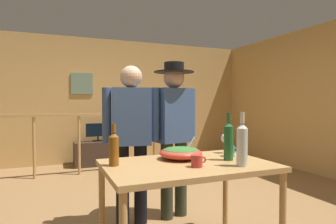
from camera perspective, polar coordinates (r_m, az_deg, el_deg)
The scene contains 17 objects.
ground_plane at distance 3.42m, azimuth -1.24°, elevation -18.93°, with size 7.87×7.87×0.00m, color olive.
back_wall at distance 6.10m, azimuth -11.48°, elevation 2.26°, with size 6.06×0.10×2.51m, color tan.
side_wall_right at distance 5.71m, azimuth 24.77°, elevation 2.14°, with size 0.10×4.51×2.51m, color tan.
framed_picture at distance 5.97m, azimuth -16.75°, elevation 5.45°, with size 0.42×0.03×0.42m, color slate.
stair_railing at distance 5.07m, azimuth -15.08°, elevation -4.09°, with size 3.53×0.10×1.08m.
tv_console at distance 5.79m, azimuth -13.74°, elevation -7.93°, with size 0.90×0.40×0.46m, color #38281E.
flat_screen_tv at distance 5.70m, azimuth -13.73°, elevation -3.59°, with size 0.46×0.12×0.35m.
serving_table at distance 2.26m, azimuth 3.91°, elevation -11.92°, with size 1.27×0.82×0.75m.
salad_bowl at distance 2.39m, azimuth 2.54°, elevation -8.02°, with size 0.35×0.35×0.18m.
wine_glass at distance 2.70m, azimuth 11.30°, elevation -5.29°, with size 0.08×0.08×0.18m.
wine_bottle_amber at distance 2.16m, azimuth -10.71°, elevation -7.11°, with size 0.07×0.07×0.31m.
wine_bottle_clear at distance 2.17m, azimuth 14.52°, elevation -6.15°, with size 0.08×0.08×0.40m.
wine_bottle_green at distance 2.37m, azimuth 11.94°, elevation -5.54°, with size 0.08×0.08×0.38m.
mug_teal at distance 2.56m, azimuth 12.16°, elevation -7.57°, with size 0.12×0.09×0.09m.
mug_red at distance 2.11m, azimuth 5.79°, elevation -9.66°, with size 0.12×0.08×0.09m.
person_standing_left at distance 2.88m, azimuth -7.30°, elevation -3.88°, with size 0.56×0.29×1.58m.
person_standing_right at distance 3.03m, azimuth 1.19°, elevation -2.75°, with size 0.55×0.42×1.64m.
Camera 1 is at (-1.15, -2.98, 1.22)m, focal length 30.64 mm.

